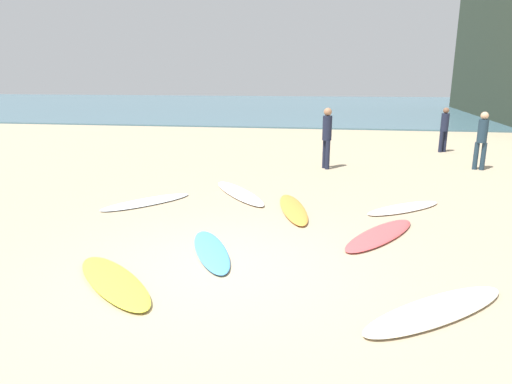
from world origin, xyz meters
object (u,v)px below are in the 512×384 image
object	(u,v)px
surfboard_4	(293,209)
surfboard_6	(114,281)
surfboard_5	(380,235)
surfboard_0	(404,208)
surfboard_2	(147,202)
surfboard_3	(436,310)
surfboard_1	(211,251)
surfboard_7	(239,193)
beachgoer_mid	(482,138)
beachgoer_near	(444,128)
beachgoer_far	(327,135)

from	to	relation	value
surfboard_4	surfboard_6	xyz separation A→B (m)	(-2.15, -3.82, -0.00)
surfboard_5	surfboard_0	bearing A→B (deg)	-78.11
surfboard_2	surfboard_3	xyz separation A→B (m)	(5.31, -3.99, 0.01)
surfboard_4	surfboard_5	world-z (taller)	surfboard_4
surfboard_1	surfboard_6	distance (m)	1.65
surfboard_7	beachgoer_mid	bearing A→B (deg)	-2.20
surfboard_2	beachgoer_mid	xyz separation A→B (m)	(8.53, 5.11, 0.94)
surfboard_7	surfboard_2	bearing A→B (deg)	175.23
surfboard_1	surfboard_2	world-z (taller)	surfboard_1
beachgoer_near	beachgoer_far	xyz separation A→B (m)	(-4.30, -3.82, 0.13)
surfboard_2	surfboard_3	bearing A→B (deg)	3.33
surfboard_1	beachgoer_far	xyz separation A→B (m)	(1.77, 7.15, 1.01)
surfboard_1	surfboard_6	bearing A→B (deg)	27.32
surfboard_3	surfboard_1	bearing A→B (deg)	27.47
surfboard_2	surfboard_6	xyz separation A→B (m)	(1.14, -3.88, 0.01)
surfboard_2	beachgoer_far	bearing A→B (deg)	89.43
surfboard_7	beachgoer_mid	xyz separation A→B (m)	(6.62, 4.05, 0.93)
surfboard_5	surfboard_7	xyz separation A→B (m)	(-3.03, 2.44, 0.01)
surfboard_2	beachgoer_far	size ratio (longest dim) A/B	1.16
surfboard_3	beachgoer_near	bearing A→B (deg)	-51.84
surfboard_1	surfboard_6	xyz separation A→B (m)	(-1.03, -1.29, 0.00)
surfboard_0	surfboard_6	world-z (taller)	surfboard_6
surfboard_4	beachgoer_near	size ratio (longest dim) A/B	1.38
beachgoer_mid	beachgoer_far	xyz separation A→B (m)	(-4.59, -0.55, 0.07)
beachgoer_near	beachgoer_mid	xyz separation A→B (m)	(0.29, -3.27, 0.06)
surfboard_3	surfboard_5	distance (m)	2.63
beachgoer_near	beachgoer_mid	size ratio (longest dim) A/B	0.95
surfboard_6	beachgoer_far	world-z (taller)	beachgoer_far
surfboard_0	surfboard_6	xyz separation A→B (m)	(-4.48, -4.29, 0.01)
surfboard_1	beachgoer_near	xyz separation A→B (m)	(6.07, 10.97, 0.88)
surfboard_4	beachgoer_near	world-z (taller)	beachgoer_near
surfboard_7	surfboard_5	bearing A→B (deg)	-72.55
beachgoer_far	surfboard_2	bearing A→B (deg)	113.94
surfboard_4	beachgoer_far	bearing A→B (deg)	-110.90
surfboard_1	surfboard_7	distance (m)	3.65
surfboard_1	surfboard_3	size ratio (longest dim) A/B	0.83
surfboard_3	surfboard_7	bearing A→B (deg)	-4.51
surfboard_5	beachgoer_mid	size ratio (longest dim) A/B	1.27
surfboard_3	beachgoer_near	world-z (taller)	beachgoer_near
surfboard_5	beachgoer_mid	xyz separation A→B (m)	(3.59, 6.49, 0.94)
surfboard_5	surfboard_1	bearing A→B (deg)	56.23
surfboard_4	beachgoer_near	bearing A→B (deg)	-133.31
surfboard_3	surfboard_6	size ratio (longest dim) A/B	1.12
beachgoer_far	surfboard_3	bearing A→B (deg)	163.90
surfboard_1	surfboard_3	xyz separation A→B (m)	(3.14, -1.40, 0.00)
surfboard_4	surfboard_7	xyz separation A→B (m)	(-1.38, 1.11, -0.00)
surfboard_6	beachgoer_far	xyz separation A→B (m)	(2.80, 8.44, 1.00)
surfboard_5	beachgoer_mid	distance (m)	7.48
surfboard_3	beachgoer_near	distance (m)	12.74
surfboard_4	surfboard_7	world-z (taller)	surfboard_4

